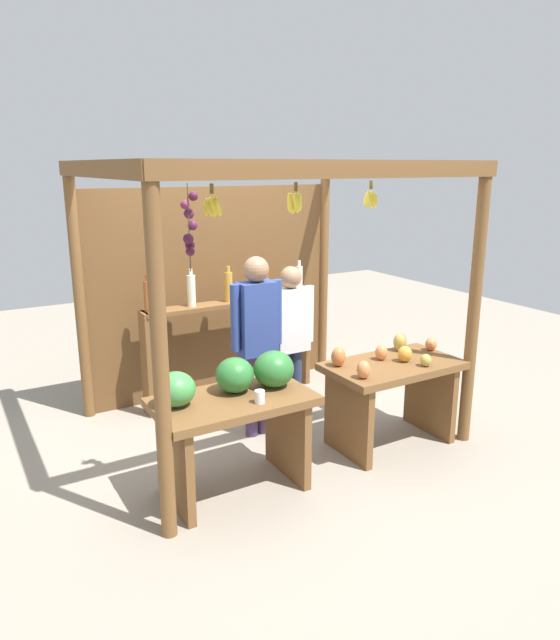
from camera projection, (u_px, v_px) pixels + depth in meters
ground_plane at (268, 426)px, 5.31m from camera, size 12.00×12.00×0.00m
market_stall at (242, 268)px, 5.34m from camera, size 2.79×2.26×2.33m
fruit_counter_left at (234, 406)px, 4.15m from camera, size 1.13×0.64×0.99m
fruit_counter_right at (391, 383)px, 4.87m from camera, size 1.13×0.64×0.88m
bottle_shelf_unit at (229, 322)px, 5.79m from camera, size 1.78×0.22×1.36m
vendor_man at (257, 331)px, 4.94m from camera, size 0.48×0.21×1.58m
vendor_woman at (290, 332)px, 5.24m from camera, size 0.48×0.20×1.44m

